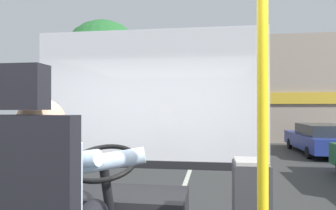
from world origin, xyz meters
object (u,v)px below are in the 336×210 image
object	(u,v)px
handrail_pole	(263,117)
bus_driver	(49,198)
parked_car_blue	(321,138)
parked_car_red	(285,128)

from	to	relation	value
handrail_pole	bus_driver	bearing A→B (deg)	174.11
bus_driver	parked_car_blue	size ratio (longest dim) A/B	0.19
handrail_pole	parked_car_blue	size ratio (longest dim) A/B	0.49
handrail_pole	parked_car_red	xyz separation A→B (m)	(4.07, 17.69, -1.22)
parked_car_blue	handrail_pole	bearing A→B (deg)	-109.32
bus_driver	handrail_pole	bearing A→B (deg)	-5.89
parked_car_blue	parked_car_red	xyz separation A→B (m)	(-0.13, 5.70, 0.04)
handrail_pole	parked_car_blue	bearing A→B (deg)	70.68
handrail_pole	parked_car_blue	distance (m)	12.76
bus_driver	parked_car_blue	distance (m)	12.99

